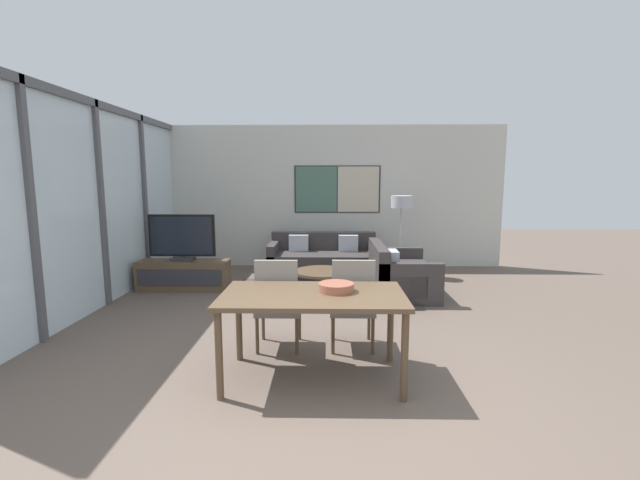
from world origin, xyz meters
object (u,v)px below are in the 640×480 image
at_px(sofa_side, 397,276).
at_px(dining_chair_left, 278,301).
at_px(coffee_table, 322,276).
at_px(floor_lamp, 402,207).
at_px(dining_table, 313,302).
at_px(dining_chair_centre, 353,301).
at_px(tv_console, 184,275).
at_px(television, 182,238).
at_px(sofa_main, 323,260).
at_px(fruit_bowl, 336,287).

bearing_deg(sofa_side, dining_chair_left, 145.21).
relative_size(coffee_table, floor_lamp, 0.60).
xyz_separation_m(sofa_side, dining_table, (-1.21, -2.91, 0.43)).
xyz_separation_m(dining_chair_left, dining_chair_centre, (0.76, 0.02, 0.00)).
bearing_deg(sofa_side, tv_console, 87.75).
distance_m(tv_console, television, 0.60).
bearing_deg(dining_table, sofa_main, 89.37).
xyz_separation_m(dining_table, fruit_bowl, (0.20, 0.07, 0.12)).
xyz_separation_m(television, dining_table, (2.18, -3.05, -0.14)).
height_order(coffee_table, dining_chair_left, dining_chair_left).
bearing_deg(dining_chair_centre, dining_table, -120.60).
bearing_deg(coffee_table, floor_lamp, 41.78).
bearing_deg(sofa_main, television, -153.46).
xyz_separation_m(television, fruit_bowl, (2.38, -2.98, -0.01)).
relative_size(sofa_main, sofa_side, 1.31).
bearing_deg(dining_table, dining_chair_centre, 59.40).
xyz_separation_m(dining_chair_centre, floor_lamp, (1.07, 3.49, 0.73)).
bearing_deg(dining_table, coffee_table, 89.09).
relative_size(sofa_side, coffee_table, 1.73).
height_order(television, dining_chair_left, television).
distance_m(dining_chair_centre, fruit_bowl, 0.67).
height_order(coffee_table, dining_chair_centre, dining_chair_centre).
bearing_deg(dining_chair_left, fruit_bowl, -43.69).
bearing_deg(dining_chair_left, sofa_main, 83.09).
distance_m(sofa_main, coffee_table, 1.29).
relative_size(sofa_main, dining_table, 1.23).
xyz_separation_m(television, sofa_main, (2.22, 1.11, -0.57)).
distance_m(dining_chair_centre, floor_lamp, 3.72).
bearing_deg(dining_chair_left, coffee_table, 79.21).
bearing_deg(fruit_bowl, sofa_main, 92.19).
height_order(sofa_side, dining_chair_left, dining_chair_left).
xyz_separation_m(fruit_bowl, floor_lamp, (1.25, 4.06, 0.43)).
distance_m(coffee_table, dining_chair_left, 2.30).
bearing_deg(floor_lamp, sofa_side, -101.54).
distance_m(dining_chair_left, dining_chair_centre, 0.76).
height_order(television, dining_table, television).
relative_size(tv_console, dining_chair_centre, 1.48).
bearing_deg(coffee_table, dining_chair_left, -100.79).
relative_size(dining_chair_centre, fruit_bowl, 3.08).
relative_size(tv_console, television, 1.37).
height_order(tv_console, sofa_side, sofa_side).
bearing_deg(sofa_main, floor_lamp, -1.11).
height_order(television, floor_lamp, floor_lamp).
distance_m(tv_console, coffee_table, 2.23).
distance_m(television, floor_lamp, 3.81).
distance_m(television, sofa_main, 2.55).
bearing_deg(coffee_table, fruit_bowl, -86.80).
distance_m(sofa_main, dining_table, 4.18).
bearing_deg(television, dining_chair_left, -53.41).
bearing_deg(television, fruit_bowl, -51.36).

